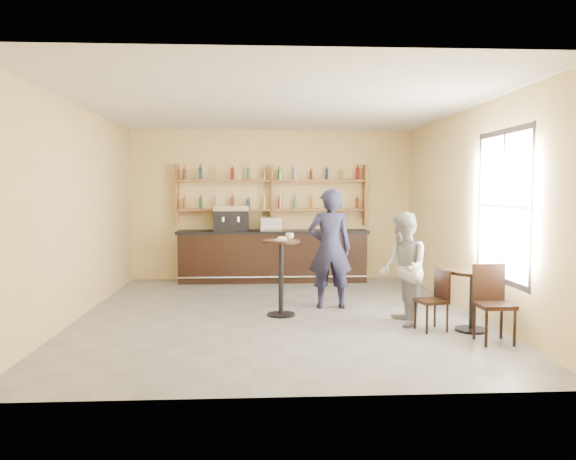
{
  "coord_description": "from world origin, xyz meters",
  "views": [
    {
      "loc": [
        -0.33,
        -8.58,
        1.92
      ],
      "look_at": [
        0.2,
        0.8,
        1.25
      ],
      "focal_mm": 35.0,
      "sensor_mm": 36.0,
      "label": 1
    }
  ],
  "objects": [
    {
      "name": "wall_left",
      "position": [
        -3.0,
        0.0,
        1.6
      ],
      "size": [
        0.0,
        7.0,
        7.0
      ],
      "primitive_type": "plane",
      "rotation": [
        1.57,
        0.0,
        1.57
      ],
      "color": "#EECF87",
      "rests_on": "floor"
    },
    {
      "name": "man_main",
      "position": [
        0.86,
        0.42,
        0.97
      ],
      "size": [
        0.72,
        0.48,
        1.94
      ],
      "primitive_type": "imported",
      "rotation": [
        0.0,
        0.0,
        3.12
      ],
      "color": "black",
      "rests_on": "floor"
    },
    {
      "name": "wall_back",
      "position": [
        0.0,
        3.5,
        1.6
      ],
      "size": [
        7.0,
        0.0,
        7.0
      ],
      "primitive_type": "plane",
      "rotation": [
        1.57,
        0.0,
        0.0
      ],
      "color": "#EECF87",
      "rests_on": "floor"
    },
    {
      "name": "cup_pedestal",
      "position": [
        0.18,
        -0.01,
        1.21
      ],
      "size": [
        0.15,
        0.15,
        0.1
      ],
      "primitive_type": "imported",
      "rotation": [
        0.0,
        0.0,
        0.29
      ],
      "color": "white",
      "rests_on": "pedestal_table"
    },
    {
      "name": "patron_second",
      "position": [
        1.75,
        -0.79,
        0.81
      ],
      "size": [
        0.62,
        0.79,
        1.61
      ],
      "primitive_type": "imported",
      "rotation": [
        0.0,
        0.0,
        -1.56
      ],
      "color": "gray",
      "rests_on": "floor"
    },
    {
      "name": "chair_south",
      "position": [
        2.65,
        -1.79,
        0.49
      ],
      "size": [
        0.43,
        0.43,
        0.98
      ],
      "primitive_type": null,
      "rotation": [
        0.0,
        0.0,
        0.02
      ],
      "color": "black",
      "rests_on": "floor"
    },
    {
      "name": "window_frame",
      "position": [
        2.99,
        -1.2,
        1.7
      ],
      "size": [
        0.04,
        1.7,
        2.1
      ],
      "primitive_type": null,
      "color": "black",
      "rests_on": "wall_right"
    },
    {
      "name": "wall_front",
      "position": [
        0.0,
        -3.5,
        1.6
      ],
      "size": [
        7.0,
        0.0,
        7.0
      ],
      "primitive_type": "plane",
      "rotation": [
        -1.57,
        0.0,
        0.0
      ],
      "color": "#EECF87",
      "rests_on": "floor"
    },
    {
      "name": "liquor_bottles",
      "position": [
        0.0,
        3.37,
        1.98
      ],
      "size": [
        3.68,
        0.1,
        1.0
      ],
      "primitive_type": null,
      "color": "#8C5919",
      "rests_on": "shelf_unit"
    },
    {
      "name": "bar_counter",
      "position": [
        0.01,
        3.15,
        0.54
      ],
      "size": [
        3.97,
        0.78,
        1.08
      ],
      "primitive_type": null,
      "color": "black",
      "rests_on": "floor"
    },
    {
      "name": "donut",
      "position": [
        0.05,
        -0.12,
        1.19
      ],
      "size": [
        0.16,
        0.16,
        0.05
      ],
      "primitive_type": "torus",
      "rotation": [
        0.0,
        0.0,
        0.26
      ],
      "color": "#DE9751",
      "rests_on": "napkin"
    },
    {
      "name": "pastry_case",
      "position": [
        -0.02,
        3.15,
        1.21
      ],
      "size": [
        0.48,
        0.4,
        0.27
      ],
      "primitive_type": null,
      "rotation": [
        0.0,
        0.0,
        -0.09
      ],
      "color": "silver",
      "rests_on": "bar_counter"
    },
    {
      "name": "espresso_machine",
      "position": [
        -0.86,
        3.15,
        1.33
      ],
      "size": [
        0.73,
        0.48,
        0.51
      ],
      "primitive_type": null,
      "rotation": [
        0.0,
        0.0,
        0.03
      ],
      "color": "black",
      "rests_on": "bar_counter"
    },
    {
      "name": "cafe_table",
      "position": [
        2.6,
        -1.19,
        0.42
      ],
      "size": [
        0.72,
        0.72,
        0.83
      ],
      "primitive_type": null,
      "rotation": [
        0.0,
        0.0,
        0.11
      ],
      "color": "black",
      "rests_on": "floor"
    },
    {
      "name": "napkin",
      "position": [
        0.04,
        -0.11,
        1.17
      ],
      "size": [
        0.22,
        0.22,
        0.0
      ],
      "primitive_type": "cube",
      "rotation": [
        0.0,
        0.0,
        0.46
      ],
      "color": "white",
      "rests_on": "pedestal_table"
    },
    {
      "name": "ceiling",
      "position": [
        0.0,
        0.0,
        3.2
      ],
      "size": [
        7.0,
        7.0,
        0.0
      ],
      "primitive_type": "plane",
      "rotation": [
        3.14,
        0.0,
        0.0
      ],
      "color": "white",
      "rests_on": "wall_back"
    },
    {
      "name": "pedestal_table",
      "position": [
        0.04,
        -0.11,
        0.58
      ],
      "size": [
        0.69,
        0.69,
        1.16
      ],
      "primitive_type": null,
      "rotation": [
        0.0,
        0.0,
        -0.25
      ],
      "color": "black",
      "rests_on": "floor"
    },
    {
      "name": "window_pane",
      "position": [
        2.99,
        -1.2,
        1.7
      ],
      "size": [
        0.0,
        2.0,
        2.0
      ],
      "primitive_type": "plane",
      "rotation": [
        1.57,
        0.0,
        -1.57
      ],
      "color": "white",
      "rests_on": "wall_right"
    },
    {
      "name": "cup_cafe",
      "position": [
        2.65,
        -1.19,
        0.88
      ],
      "size": [
        0.1,
        0.1,
        0.09
      ],
      "primitive_type": "imported",
      "rotation": [
        0.0,
        0.0,
        0.0
      ],
      "color": "white",
      "rests_on": "cafe_table"
    },
    {
      "name": "chair_west",
      "position": [
        2.05,
        -1.14,
        0.42
      ],
      "size": [
        0.44,
        0.44,
        0.84
      ],
      "primitive_type": null,
      "rotation": [
        0.0,
        0.0,
        -1.33
      ],
      "color": "black",
      "rests_on": "floor"
    },
    {
      "name": "shelf_unit",
      "position": [
        0.0,
        3.37,
        1.81
      ],
      "size": [
        4.0,
        0.26,
        1.4
      ],
      "primitive_type": null,
      "color": "brown",
      "rests_on": "wall_back"
    },
    {
      "name": "floor",
      "position": [
        0.0,
        0.0,
        0.0
      ],
      "size": [
        7.0,
        7.0,
        0.0
      ],
      "primitive_type": "plane",
      "color": "slate",
      "rests_on": "ground"
    },
    {
      "name": "wall_right",
      "position": [
        3.0,
        0.0,
        1.6
      ],
      "size": [
        0.0,
        7.0,
        7.0
      ],
      "primitive_type": "plane",
      "rotation": [
        1.57,
        0.0,
        -1.57
      ],
      "color": "#EECF87",
      "rests_on": "floor"
    }
  ]
}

